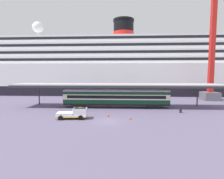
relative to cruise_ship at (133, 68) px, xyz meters
name	(u,v)px	position (x,y,z in m)	size (l,w,h in m)	color
ground_plane	(107,121)	(-7.21, -48.04, -10.27)	(400.00, 400.00, 0.00)	#5B526E
cruise_ship	(133,68)	(0.00, 0.00, 0.00)	(147.11, 31.47, 30.69)	black
platform_canopy	(116,85)	(-6.16, -35.44, -5.03)	(47.58, 6.45, 5.47)	#B6B6B6
train_carriage	(116,98)	(-6.16, -35.85, -7.96)	(24.07, 2.81, 4.11)	black
service_truck	(75,113)	(-13.00, -46.53, -9.28)	(5.36, 2.61, 2.02)	white
traffic_cone_near	(108,115)	(-7.33, -44.59, -9.98)	(0.36, 0.36, 0.60)	black
traffic_cone_mid	(130,117)	(-3.39, -46.44, -9.96)	(0.36, 0.36, 0.63)	black
dockside_crane	(213,41)	(21.72, -22.76, 7.17)	(9.52, 4.40, 56.78)	#595960
quay_bollard	(181,110)	(6.93, -40.79, -9.75)	(0.48, 0.48, 0.96)	black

